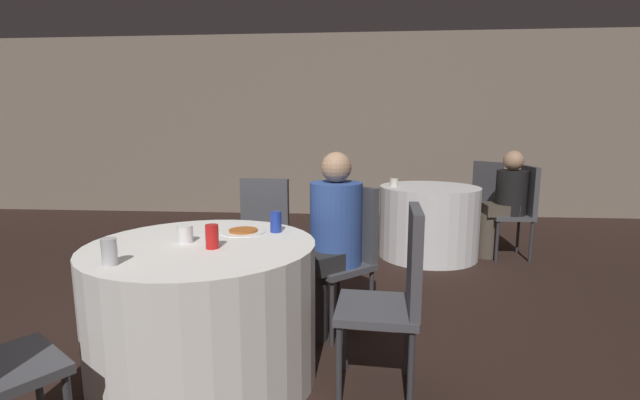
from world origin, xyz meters
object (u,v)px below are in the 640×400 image
at_px(soda_can_red, 212,237).
at_px(chair_far_northeast, 483,195).
at_px(chair_near_east, 397,286).
at_px(chair_far_west, 343,199).
at_px(chair_near_north, 262,231).
at_px(person_blue_shirt, 328,243).
at_px(soda_can_silver, 109,252).
at_px(table_far, 428,221).
at_px(table_near, 205,311).
at_px(person_black_shirt, 503,204).
at_px(chair_far_east, 520,204).
at_px(chair_near_northeast, 347,245).
at_px(soda_can_blue, 276,222).
at_px(pizza_plate_near, 243,231).

bearing_deg(soda_can_red, chair_far_northeast, 54.24).
height_order(chair_near_east, chair_far_west, same).
relative_size(chair_near_north, person_blue_shirt, 0.81).
bearing_deg(soda_can_silver, table_far, 56.34).
bearing_deg(table_near, person_black_shirt, 45.80).
xyz_separation_m(table_far, person_blue_shirt, (-0.97, -1.85, 0.24)).
bearing_deg(person_blue_shirt, chair_far_west, -43.26).
bearing_deg(chair_far_east, soda_can_red, 134.98).
bearing_deg(chair_far_northeast, table_far, 90.00).
height_order(table_far, chair_near_northeast, chair_near_northeast).
bearing_deg(chair_near_northeast, chair_far_west, -39.67).
relative_size(person_blue_shirt, soda_can_red, 9.88).
bearing_deg(soda_can_blue, chair_near_northeast, 44.54).
height_order(chair_near_north, soda_can_blue, chair_near_north).
height_order(table_far, soda_can_blue, soda_can_blue).
distance_m(chair_far_west, pizza_plate_near, 2.40).
height_order(person_blue_shirt, soda_can_blue, person_blue_shirt).
height_order(chair_far_northeast, soda_can_red, chair_far_northeast).
xyz_separation_m(chair_near_east, chair_far_west, (-0.34, 2.67, 0.00)).
bearing_deg(chair_near_east, chair_far_west, 11.50).
relative_size(table_near, chair_near_northeast, 1.24).
distance_m(person_blue_shirt, soda_can_blue, 0.46).
xyz_separation_m(chair_far_west, pizza_plate_near, (-0.52, -2.34, 0.18)).
bearing_deg(soda_can_blue, chair_far_northeast, 54.11).
height_order(table_far, soda_can_silver, soda_can_silver).
bearing_deg(chair_near_northeast, chair_far_northeast, -76.02).
distance_m(table_near, soda_can_silver, 0.65).
height_order(soda_can_red, soda_can_blue, same).
height_order(person_black_shirt, soda_can_red, person_black_shirt).
distance_m(person_blue_shirt, person_black_shirt, 2.54).
bearing_deg(soda_can_silver, chair_far_west, 72.39).
bearing_deg(person_black_shirt, chair_far_northeast, 2.77).
distance_m(person_black_shirt, soda_can_silver, 3.87).
xyz_separation_m(chair_near_north, pizza_plate_near, (0.06, -0.76, 0.18)).
xyz_separation_m(chair_near_north, chair_far_west, (0.58, 1.58, 0.00)).
height_order(chair_far_east, person_black_shirt, person_black_shirt).
relative_size(table_near, chair_near_north, 1.24).
xyz_separation_m(table_near, soda_can_red, (0.09, -0.09, 0.44)).
distance_m(pizza_plate_near, soda_can_blue, 0.20).
distance_m(soda_can_silver, soda_can_blue, 0.91).
xyz_separation_m(pizza_plate_near, soda_can_silver, (-0.43, -0.65, 0.05)).
height_order(table_far, person_blue_shirt, person_blue_shirt).
distance_m(chair_near_northeast, chair_far_northeast, 2.81).
relative_size(table_far, chair_near_east, 1.07).
relative_size(chair_far_northeast, person_black_shirt, 0.86).
relative_size(person_black_shirt, soda_can_blue, 9.29).
relative_size(chair_far_west, person_blue_shirt, 0.81).
xyz_separation_m(chair_far_northeast, chair_far_east, (0.21, -0.58, 0.00)).
xyz_separation_m(chair_near_east, pizza_plate_near, (-0.86, 0.33, 0.18)).
xyz_separation_m(table_far, pizza_plate_near, (-1.44, -2.16, 0.38)).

